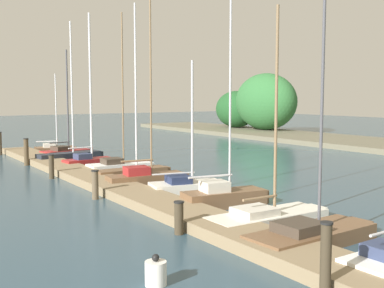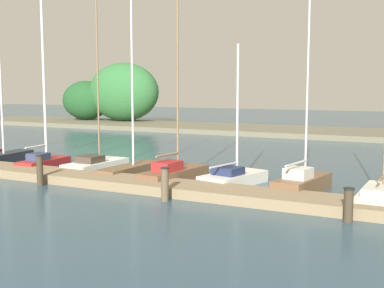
% 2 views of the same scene
% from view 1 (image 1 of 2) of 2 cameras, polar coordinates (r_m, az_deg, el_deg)
% --- Properties ---
extents(dock_pier, '(30.96, 1.80, 0.35)m').
position_cam_1_polar(dock_pier, '(21.96, -10.33, -4.43)').
color(dock_pier, '#847051').
rests_on(dock_pier, ground).
extents(sailboat_0, '(1.92, 3.00, 5.48)m').
position_cam_1_polar(sailboat_0, '(35.69, -15.61, -0.50)').
color(sailboat_0, brown).
rests_on(sailboat_0, ground).
extents(sailboat_1, '(1.91, 3.43, 6.92)m').
position_cam_1_polar(sailboat_1, '(33.17, -14.35, -0.75)').
color(sailboat_1, maroon).
rests_on(sailboat_1, ground).
extents(sailboat_2, '(1.36, 4.16, 8.34)m').
position_cam_1_polar(sailboat_2, '(30.36, -13.80, -1.26)').
color(sailboat_2, '#232833').
rests_on(sailboat_2, ground).
extents(sailboat_3, '(1.20, 3.01, 8.46)m').
position_cam_1_polar(sailboat_3, '(27.92, -11.80, -1.55)').
color(sailboat_3, maroon).
rests_on(sailboat_3, ground).
extents(sailboat_4, '(1.40, 3.53, 8.22)m').
position_cam_1_polar(sailboat_4, '(26.02, -8.25, -2.43)').
color(sailboat_4, white).
rests_on(sailboat_4, ground).
extents(sailboat_5, '(1.05, 3.81, 8.35)m').
position_cam_1_polar(sailboat_5, '(24.12, -6.67, -3.02)').
color(sailboat_5, brown).
rests_on(sailboat_5, ground).
extents(sailboat_6, '(1.50, 3.75, 8.25)m').
position_cam_1_polar(sailboat_6, '(21.67, -5.13, -3.87)').
color(sailboat_6, brown).
rests_on(sailboat_6, ground).
extents(sailboat_7, '(1.94, 3.34, 5.39)m').
position_cam_1_polar(sailboat_7, '(20.13, -0.35, -4.82)').
color(sailboat_7, silver).
rests_on(sailboat_7, ground).
extents(sailboat_8, '(1.53, 3.33, 7.57)m').
position_cam_1_polar(sailboat_8, '(17.82, 3.97, -5.93)').
color(sailboat_8, brown).
rests_on(sailboat_8, ground).
extents(sailboat_9, '(1.41, 4.33, 6.71)m').
position_cam_1_polar(sailboat_9, '(15.61, 9.03, -8.13)').
color(sailboat_9, silver).
rests_on(sailboat_9, ground).
extents(sailboat_10, '(1.53, 4.23, 8.28)m').
position_cam_1_polar(sailboat_10, '(13.84, 14.02, -9.87)').
color(sailboat_10, brown).
rests_on(sailboat_10, ground).
extents(mooring_piling_0, '(0.25, 0.25, 1.55)m').
position_cam_1_polar(mooring_piling_0, '(35.20, -21.41, 0.06)').
color(mooring_piling_0, '#3D3323').
rests_on(mooring_piling_0, ground).
extents(mooring_piling_1, '(0.30, 0.30, 1.55)m').
position_cam_1_polar(mooring_piling_1, '(29.51, -18.71, -0.86)').
color(mooring_piling_1, '#4C3D28').
rests_on(mooring_piling_1, ground).
extents(mooring_piling_2, '(0.28, 0.28, 1.18)m').
position_cam_1_polar(mooring_piling_2, '(24.48, -16.02, -2.52)').
color(mooring_piling_2, '#3D3323').
rests_on(mooring_piling_2, ground).
extents(mooring_piling_3, '(0.29, 0.29, 1.13)m').
position_cam_1_polar(mooring_piling_3, '(19.27, -11.19, -4.66)').
color(mooring_piling_3, brown).
rests_on(mooring_piling_3, ground).
extents(mooring_piling_4, '(0.30, 0.30, 0.97)m').
position_cam_1_polar(mooring_piling_4, '(14.26, -1.53, -8.56)').
color(mooring_piling_4, '#3D3323').
rests_on(mooring_piling_4, ground).
extents(mooring_piling_5, '(0.25, 0.25, 1.55)m').
position_cam_1_polar(mooring_piling_5, '(10.20, 15.28, -12.91)').
color(mooring_piling_5, '#3D3323').
rests_on(mooring_piling_5, ground).
extents(channel_buoy_1, '(0.46, 0.46, 0.68)m').
position_cam_1_polar(channel_buoy_1, '(10.71, -4.24, -14.70)').
color(channel_buoy_1, white).
rests_on(channel_buoy_1, ground).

